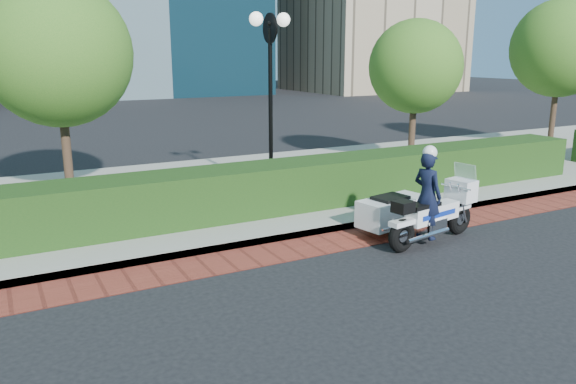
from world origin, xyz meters
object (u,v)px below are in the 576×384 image
police_motorcycle (415,207)px  tree_d (560,48)px  tree_b (57,54)px  tree_c (415,67)px  lamppost (270,74)px

police_motorcycle → tree_d: bearing=16.7°
tree_b → tree_c: 10.01m
tree_b → tree_d: tree_d is taller
lamppost → tree_b: tree_b is taller
lamppost → tree_c: size_ratio=0.98×
tree_b → police_motorcycle: tree_b is taller
tree_b → tree_c: bearing=-0.0°
tree_c → tree_d: bearing=0.0°
police_motorcycle → tree_b: bearing=124.2°
lamppost → police_motorcycle: size_ratio=1.84×
tree_b → police_motorcycle: 8.25m
lamppost → tree_c: 5.65m
lamppost → police_motorcycle: bearing=-78.0°
lamppost → tree_c: (5.50, 1.30, 0.09)m
lamppost → police_motorcycle: lamppost is taller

